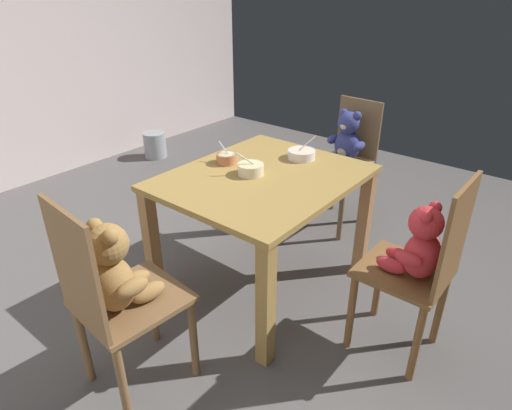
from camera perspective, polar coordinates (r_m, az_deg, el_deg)
The scene contains 9 objects.
ground_plane at distance 2.71m, azimuth 0.84°, elevation -10.21°, with size 5.20×5.20×0.04m.
dining_table at distance 2.39m, azimuth 0.93°, elevation 1.34°, with size 1.06×0.88×0.70m.
teddy_chair_near_right at distance 3.15m, azimuth 11.53°, elevation 6.82°, with size 0.44×0.39×0.90m.
teddy_chair_near_front at distance 2.06m, azimuth 20.50°, elevation -6.29°, with size 0.36×0.38×0.94m.
teddy_chair_near_left at distance 1.84m, azimuth -17.92°, elevation -9.57°, with size 0.45×0.42×0.95m.
porridge_bowl_terracotta_far_center at distance 2.50m, azimuth -3.86°, elevation 6.14°, with size 0.12×0.13×0.12m.
porridge_bowl_white_near_right at distance 2.57m, azimuth 5.95°, elevation 6.64°, with size 0.16×0.16×0.13m.
porridge_bowl_cream_center at distance 2.34m, azimuth -0.71°, elevation 4.73°, with size 0.14×0.14×0.13m.
metal_pail at distance 4.62m, azimuth -13.05°, elevation 7.65°, with size 0.22×0.22×0.26m, color #93969B.
Camera 1 is at (-1.70, -1.32, 1.63)m, focal length 30.65 mm.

